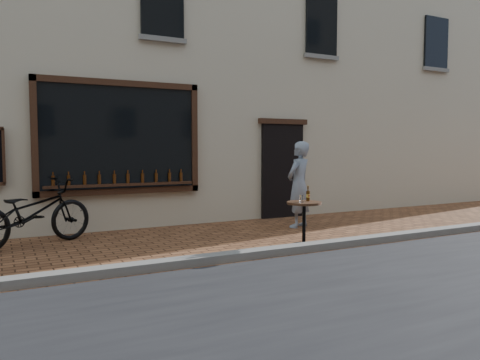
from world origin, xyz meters
name	(u,v)px	position (x,y,z in m)	size (l,w,h in m)	color
ground	(299,255)	(0.00, 0.00, 0.00)	(90.00, 90.00, 0.00)	brown
kerb	(292,249)	(0.00, 0.20, 0.06)	(90.00, 0.25, 0.12)	slate
shop_building	(162,23)	(0.00, 6.50, 5.00)	(28.00, 6.20, 10.00)	#B7AB90
cargo_bicycle	(28,212)	(-3.64, 2.62, 0.57)	(2.54, 1.60, 1.20)	black
bistro_table	(304,214)	(0.46, 0.53, 0.53)	(0.58, 0.58, 1.00)	black
pedestrian	(299,184)	(1.45, 2.13, 0.89)	(0.65, 0.43, 1.78)	gray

